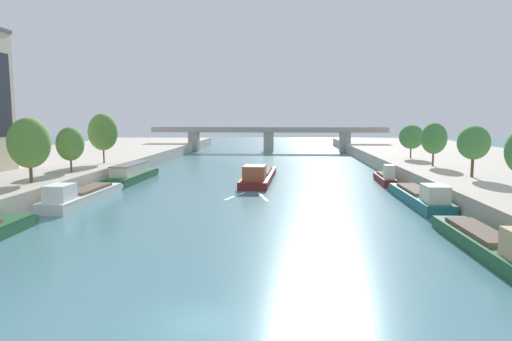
# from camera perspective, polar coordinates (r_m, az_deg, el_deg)

# --- Properties ---
(ground_plane) EXTENTS (400.00, 400.00, 0.00)m
(ground_plane) POSITION_cam_1_polar(r_m,az_deg,el_deg) (23.47, -7.52, -18.77)
(ground_plane) COLOR teal
(quay_left) EXTENTS (36.00, 170.00, 2.50)m
(quay_left) POSITION_cam_1_polar(r_m,az_deg,el_deg) (88.08, -26.58, 0.36)
(quay_left) COLOR #B7AD9E
(quay_left) RESTS_ON ground
(quay_right) EXTENTS (36.00, 170.00, 2.50)m
(quay_right) POSITION_cam_1_polar(r_m,az_deg,el_deg) (84.23, 28.53, -0.01)
(quay_right) COLOR #B7AD9E
(quay_right) RESTS_ON ground
(barge_midriver) EXTENTS (5.13, 21.74, 3.17)m
(barge_midriver) POSITION_cam_1_polar(r_m,az_deg,el_deg) (70.43, 0.34, -0.63)
(barge_midriver) COLOR maroon
(barge_midriver) RESTS_ON ground
(wake_behind_barge) EXTENTS (5.59, 6.03, 0.03)m
(wake_behind_barge) POSITION_cam_1_polar(r_m,az_deg,el_deg) (57.13, -0.94, -3.33)
(wake_behind_barge) COLOR silver
(wake_behind_barge) RESTS_ON ground
(moored_boat_left_second) EXTENTS (3.66, 16.53, 2.92)m
(moored_boat_left_second) POSITION_cam_1_polar(r_m,az_deg,el_deg) (56.71, -21.30, -2.97)
(moored_boat_left_second) COLOR silver
(moored_boat_left_second) RESTS_ON ground
(moored_boat_left_downstream) EXTENTS (3.81, 16.50, 2.86)m
(moored_boat_left_downstream) POSITION_cam_1_polar(r_m,az_deg,el_deg) (73.04, -15.48, -0.40)
(moored_boat_left_downstream) COLOR #235633
(moored_boat_left_downstream) RESTS_ON ground
(moored_boat_right_upstream) EXTENTS (3.11, 16.48, 3.01)m
(moored_boat_right_upstream) POSITION_cam_1_polar(r_m,az_deg,el_deg) (37.37, 27.75, -8.24)
(moored_boat_right_upstream) COLOR #235633
(moored_boat_right_upstream) RESTS_ON ground
(moored_boat_right_end) EXTENTS (3.18, 16.71, 3.05)m
(moored_boat_right_end) POSITION_cam_1_polar(r_m,az_deg,el_deg) (55.10, 20.14, -3.15)
(moored_boat_right_end) COLOR #23666B
(moored_boat_right_end) RESTS_ON ground
(moored_boat_right_far) EXTENTS (2.23, 10.31, 3.19)m
(moored_boat_right_far) POSITION_cam_1_polar(r_m,az_deg,el_deg) (70.67, 16.08, -0.87)
(moored_boat_right_far) COLOR maroon
(moored_boat_right_far) RESTS_ON ground
(tree_left_second) EXTENTS (4.68, 4.68, 7.53)m
(tree_left_second) POSITION_cam_1_polar(r_m,az_deg,el_deg) (57.71, -26.87, 3.14)
(tree_left_second) COLOR brown
(tree_left_second) RESTS_ON quay_left
(tree_left_past_mid) EXTENTS (3.73, 3.73, 6.19)m
(tree_left_past_mid) POSITION_cam_1_polar(r_m,az_deg,el_deg) (66.86, -22.55, 3.13)
(tree_left_past_mid) COLOR brown
(tree_left_past_mid) RESTS_ON quay_left
(tree_left_far) EXTENTS (4.69, 4.69, 8.11)m
(tree_left_far) POSITION_cam_1_polar(r_m,az_deg,el_deg) (77.37, -18.89, 4.64)
(tree_left_far) COLOR brown
(tree_left_far) RESTS_ON quay_left
(tree_right_third) EXTENTS (3.95, 3.95, 6.51)m
(tree_right_third) POSITION_cam_1_polar(r_m,az_deg,el_deg) (62.72, 25.93, 3.19)
(tree_right_third) COLOR brown
(tree_right_third) RESTS_ON quay_right
(tree_right_far) EXTENTS (3.87, 3.87, 6.69)m
(tree_right_far) POSITION_cam_1_polar(r_m,az_deg,el_deg) (74.46, 21.68, 3.81)
(tree_right_far) COLOR brown
(tree_right_far) RESTS_ON quay_right
(tree_right_second) EXTENTS (4.38, 4.38, 6.16)m
(tree_right_second) POSITION_cam_1_polar(r_m,az_deg,el_deg) (86.83, 19.13, 4.06)
(tree_right_second) COLOR brown
(tree_right_second) RESTS_ON quay_right
(bridge_far) EXTENTS (67.78, 4.40, 7.09)m
(bridge_far) POSITION_cam_1_polar(r_m,az_deg,el_deg) (130.05, 1.62, 4.44)
(bridge_far) COLOR #9E998E
(bridge_far) RESTS_ON ground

